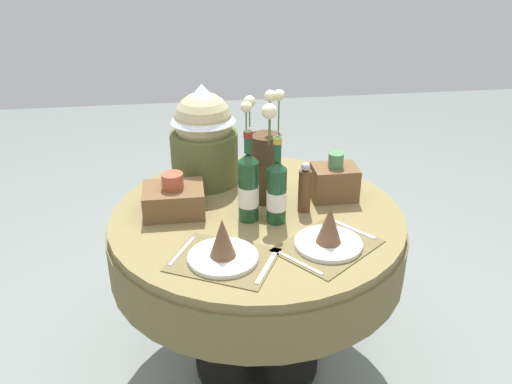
{
  "coord_description": "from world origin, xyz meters",
  "views": [
    {
      "loc": [
        -0.26,
        -1.87,
        1.81
      ],
      "look_at": [
        0.0,
        0.03,
        0.85
      ],
      "focal_mm": 38.39,
      "sensor_mm": 36.0,
      "label": 1
    }
  ],
  "objects_px": {
    "pepper_mill": "(305,189)",
    "gift_tub_back_left": "(204,132)",
    "place_setting_left": "(223,249)",
    "flower_vase": "(265,161)",
    "woven_basket_side_right": "(334,181)",
    "dining_table": "(257,244)",
    "woven_basket_side_left": "(174,199)",
    "place_setting_right": "(329,235)",
    "wine_bottle_left": "(248,187)",
    "wine_bottle_centre": "(277,191)"
  },
  "relations": [
    {
      "from": "pepper_mill",
      "to": "gift_tub_back_left",
      "type": "height_order",
      "value": "gift_tub_back_left"
    },
    {
      "from": "place_setting_left",
      "to": "flower_vase",
      "type": "bearing_deg",
      "value": 63.83
    },
    {
      "from": "flower_vase",
      "to": "woven_basket_side_right",
      "type": "bearing_deg",
      "value": -3.38
    },
    {
      "from": "dining_table",
      "to": "woven_basket_side_left",
      "type": "bearing_deg",
      "value": 170.28
    },
    {
      "from": "dining_table",
      "to": "woven_basket_side_left",
      "type": "distance_m",
      "value": 0.38
    },
    {
      "from": "flower_vase",
      "to": "gift_tub_back_left",
      "type": "height_order",
      "value": "flower_vase"
    },
    {
      "from": "place_setting_right",
      "to": "wine_bottle_left",
      "type": "bearing_deg",
      "value": 137.22
    },
    {
      "from": "flower_vase",
      "to": "woven_basket_side_right",
      "type": "distance_m",
      "value": 0.3
    },
    {
      "from": "place_setting_left",
      "to": "pepper_mill",
      "type": "bearing_deg",
      "value": 41.48
    },
    {
      "from": "woven_basket_side_left",
      "to": "woven_basket_side_right",
      "type": "distance_m",
      "value": 0.66
    },
    {
      "from": "woven_basket_side_left",
      "to": "place_setting_left",
      "type": "bearing_deg",
      "value": -66.18
    },
    {
      "from": "flower_vase",
      "to": "woven_basket_side_right",
      "type": "xyz_separation_m",
      "value": [
        0.29,
        -0.02,
        -0.1
      ]
    },
    {
      "from": "place_setting_left",
      "to": "dining_table",
      "type": "bearing_deg",
      "value": 62.91
    },
    {
      "from": "dining_table",
      "to": "flower_vase",
      "type": "height_order",
      "value": "flower_vase"
    },
    {
      "from": "woven_basket_side_right",
      "to": "place_setting_left",
      "type": "bearing_deg",
      "value": -140.44
    },
    {
      "from": "dining_table",
      "to": "pepper_mill",
      "type": "relative_size",
      "value": 5.67
    },
    {
      "from": "pepper_mill",
      "to": "woven_basket_side_right",
      "type": "height_order",
      "value": "pepper_mill"
    },
    {
      "from": "gift_tub_back_left",
      "to": "woven_basket_side_right",
      "type": "height_order",
      "value": "gift_tub_back_left"
    },
    {
      "from": "place_setting_right",
      "to": "woven_basket_side_left",
      "type": "height_order",
      "value": "woven_basket_side_left"
    },
    {
      "from": "wine_bottle_centre",
      "to": "pepper_mill",
      "type": "xyz_separation_m",
      "value": [
        0.12,
        0.07,
        -0.03
      ]
    },
    {
      "from": "pepper_mill",
      "to": "woven_basket_side_left",
      "type": "bearing_deg",
      "value": 173.32
    },
    {
      "from": "wine_bottle_left",
      "to": "woven_basket_side_left",
      "type": "distance_m",
      "value": 0.31
    },
    {
      "from": "flower_vase",
      "to": "wine_bottle_left",
      "type": "xyz_separation_m",
      "value": [
        -0.09,
        -0.15,
        -0.04
      ]
    },
    {
      "from": "gift_tub_back_left",
      "to": "woven_basket_side_left",
      "type": "xyz_separation_m",
      "value": [
        -0.14,
        -0.27,
        -0.17
      ]
    },
    {
      "from": "place_setting_right",
      "to": "gift_tub_back_left",
      "type": "distance_m",
      "value": 0.75
    },
    {
      "from": "dining_table",
      "to": "place_setting_left",
      "type": "bearing_deg",
      "value": -117.09
    },
    {
      "from": "flower_vase",
      "to": "woven_basket_side_left",
      "type": "xyz_separation_m",
      "value": [
        -0.37,
        -0.06,
        -0.11
      ]
    },
    {
      "from": "dining_table",
      "to": "wine_bottle_left",
      "type": "relative_size",
      "value": 3.26
    },
    {
      "from": "wine_bottle_left",
      "to": "woven_basket_side_right",
      "type": "bearing_deg",
      "value": 20.06
    },
    {
      "from": "gift_tub_back_left",
      "to": "woven_basket_side_left",
      "type": "distance_m",
      "value": 0.35
    },
    {
      "from": "wine_bottle_centre",
      "to": "place_setting_left",
      "type": "bearing_deg",
      "value": -132.85
    },
    {
      "from": "place_setting_right",
      "to": "wine_bottle_centre",
      "type": "relative_size",
      "value": 1.25
    },
    {
      "from": "pepper_mill",
      "to": "gift_tub_back_left",
      "type": "bearing_deg",
      "value": 138.17
    },
    {
      "from": "pepper_mill",
      "to": "wine_bottle_left",
      "type": "bearing_deg",
      "value": -171.28
    },
    {
      "from": "place_setting_right",
      "to": "wine_bottle_left",
      "type": "xyz_separation_m",
      "value": [
        -0.25,
        0.24,
        0.09
      ]
    },
    {
      "from": "wine_bottle_left",
      "to": "woven_basket_side_left",
      "type": "bearing_deg",
      "value": 161.57
    },
    {
      "from": "gift_tub_back_left",
      "to": "woven_basket_side_right",
      "type": "xyz_separation_m",
      "value": [
        0.52,
        -0.23,
        -0.16
      ]
    },
    {
      "from": "wine_bottle_centre",
      "to": "pepper_mill",
      "type": "height_order",
      "value": "wine_bottle_centre"
    },
    {
      "from": "wine_bottle_centre",
      "to": "pepper_mill",
      "type": "distance_m",
      "value": 0.14
    },
    {
      "from": "flower_vase",
      "to": "wine_bottle_left",
      "type": "distance_m",
      "value": 0.18
    },
    {
      "from": "wine_bottle_centre",
      "to": "gift_tub_back_left",
      "type": "xyz_separation_m",
      "value": [
        -0.25,
        0.4,
        0.1
      ]
    },
    {
      "from": "place_setting_left",
      "to": "flower_vase",
      "type": "distance_m",
      "value": 0.49
    },
    {
      "from": "dining_table",
      "to": "wine_bottle_left",
      "type": "xyz_separation_m",
      "value": [
        -0.04,
        -0.04,
        0.28
      ]
    },
    {
      "from": "flower_vase",
      "to": "pepper_mill",
      "type": "xyz_separation_m",
      "value": [
        0.14,
        -0.12,
        -0.08
      ]
    },
    {
      "from": "wine_bottle_left",
      "to": "gift_tub_back_left",
      "type": "distance_m",
      "value": 0.41
    },
    {
      "from": "woven_basket_side_right",
      "to": "flower_vase",
      "type": "bearing_deg",
      "value": 176.62
    },
    {
      "from": "flower_vase",
      "to": "pepper_mill",
      "type": "relative_size",
      "value": 2.18
    },
    {
      "from": "dining_table",
      "to": "woven_basket_side_right",
      "type": "xyz_separation_m",
      "value": [
        0.34,
        0.1,
        0.22
      ]
    },
    {
      "from": "place_setting_left",
      "to": "wine_bottle_left",
      "type": "relative_size",
      "value": 1.17
    },
    {
      "from": "gift_tub_back_left",
      "to": "wine_bottle_left",
      "type": "bearing_deg",
      "value": -68.4
    }
  ]
}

